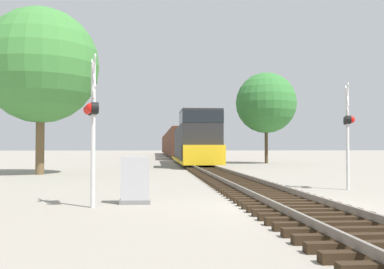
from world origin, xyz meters
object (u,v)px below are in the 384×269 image
(tree_far_right, at_px, (41,66))
(relay_cabinet, at_px, (135,181))
(freight_train, at_px, (175,144))
(crossing_signal_near, at_px, (92,116))
(tree_mid_background, at_px, (266,103))
(crossing_signal_far, at_px, (348,125))

(tree_far_right, bearing_deg, relay_cabinet, -66.51)
(freight_train, height_order, crossing_signal_near, freight_train)
(freight_train, height_order, tree_far_right, tree_far_right)
(crossing_signal_near, distance_m, tree_mid_background, 33.67)
(crossing_signal_far, distance_m, tree_mid_background, 27.32)
(crossing_signal_far, bearing_deg, tree_mid_background, 9.61)
(freight_train, height_order, relay_cabinet, freight_train)
(freight_train, bearing_deg, tree_far_right, -102.15)
(tree_mid_background, bearing_deg, crossing_signal_near, -112.08)
(tree_mid_background, bearing_deg, crossing_signal_far, -97.87)
(relay_cabinet, xyz_separation_m, tree_mid_background, (11.48, 30.30, 5.27))
(crossing_signal_near, bearing_deg, relay_cabinet, 109.71)
(crossing_signal_near, bearing_deg, freight_train, 161.65)
(freight_train, relative_size, crossing_signal_near, 21.29)
(tree_far_right, xyz_separation_m, tree_mid_background, (17.55, 16.33, -0.43))
(freight_train, xyz_separation_m, crossing_signal_far, (3.69, -57.66, 0.33))
(freight_train, relative_size, crossing_signal_far, 21.50)
(crossing_signal_far, bearing_deg, tree_far_right, 70.26)
(tree_far_right, bearing_deg, crossing_signal_far, -37.22)
(relay_cabinet, bearing_deg, tree_far_right, 113.49)
(crossing_signal_far, distance_m, tree_far_right, 17.82)
(tree_far_right, height_order, tree_mid_background, tree_far_right)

